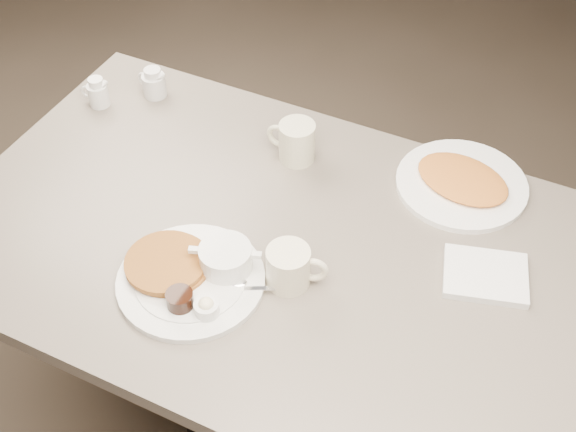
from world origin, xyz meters
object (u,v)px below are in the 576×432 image
at_px(main_plate, 194,273).
at_px(diner_table, 284,293).
at_px(coffee_mug_near, 290,267).
at_px(coffee_mug_far, 296,142).
at_px(creamer_right, 154,83).
at_px(creamer_left, 98,93).
at_px(hash_plate, 462,183).

bearing_deg(main_plate, diner_table, 53.87).
distance_m(coffee_mug_near, coffee_mug_far, 0.39).
distance_m(coffee_mug_far, creamer_right, 0.45).
height_order(diner_table, creamer_left, creamer_left).
relative_size(main_plate, coffee_mug_near, 2.93).
relative_size(coffee_mug_near, creamer_left, 1.73).
bearing_deg(diner_table, main_plate, -126.13).
bearing_deg(coffee_mug_near, hash_plate, 61.23).
distance_m(coffee_mug_far, creamer_left, 0.55).
distance_m(diner_table, creamer_left, 0.72).
bearing_deg(creamer_left, coffee_mug_far, 3.59).
distance_m(main_plate, hash_plate, 0.66).
height_order(diner_table, coffee_mug_near, coffee_mug_near).
height_order(diner_table, creamer_right, creamer_right).
bearing_deg(diner_table, coffee_mug_near, -57.01).
xyz_separation_m(main_plate, coffee_mug_far, (0.02, 0.44, 0.03)).
xyz_separation_m(coffee_mug_far, creamer_right, (-0.44, 0.06, -0.01)).
height_order(diner_table, main_plate, main_plate).
xyz_separation_m(coffee_mug_far, hash_plate, (0.39, 0.08, -0.04)).
bearing_deg(hash_plate, diner_table, -130.43).
distance_m(main_plate, creamer_right, 0.65).
bearing_deg(main_plate, creamer_left, 142.69).
bearing_deg(creamer_right, coffee_mug_near, -34.89).
relative_size(coffee_mug_far, creamer_left, 1.56).
xyz_separation_m(main_plate, coffee_mug_near, (0.18, 0.08, 0.02)).
distance_m(creamer_right, hash_plate, 0.84).
bearing_deg(hash_plate, coffee_mug_near, -118.77).
relative_size(diner_table, creamer_right, 15.71).
xyz_separation_m(coffee_mug_near, hash_plate, (0.24, 0.43, -0.03)).
bearing_deg(coffee_mug_near, creamer_left, 155.68).
relative_size(main_plate, coffee_mug_far, 3.26).
xyz_separation_m(diner_table, creamer_right, (-0.54, 0.33, 0.21)).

